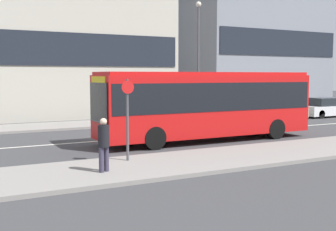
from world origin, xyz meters
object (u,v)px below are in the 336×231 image
at_px(bus_stop_sign, 127,113).
at_px(pedestrian_near_stop, 104,142).
at_px(city_bus, 206,101).
at_px(street_lamp, 198,49).
at_px(parked_car_0, 275,111).
at_px(parked_car_1, 325,108).

bearing_deg(bus_stop_sign, pedestrian_near_stop, -135.58).
xyz_separation_m(city_bus, bus_stop_sign, (-5.25, -3.24, -0.08)).
height_order(city_bus, street_lamp, street_lamp).
bearing_deg(bus_stop_sign, city_bus, 31.73).
bearing_deg(street_lamp, bus_stop_sign, -131.08).
relative_size(parked_car_0, street_lamp, 0.58).
relative_size(city_bus, parked_car_1, 2.59).
relative_size(pedestrian_near_stop, street_lamp, 0.21).
distance_m(pedestrian_near_stop, street_lamp, 16.46).
xyz_separation_m(bus_stop_sign, street_lamp, (9.36, 10.74, 3.02)).
distance_m(city_bus, parked_car_0, 10.61).
height_order(parked_car_1, street_lamp, street_lamp).
bearing_deg(street_lamp, parked_car_0, -22.50).
height_order(parked_car_0, street_lamp, street_lamp).
bearing_deg(parked_car_0, city_bus, -148.75).
xyz_separation_m(parked_car_0, pedestrian_near_stop, (-15.54, -9.97, 0.43)).
height_order(bus_stop_sign, street_lamp, street_lamp).
bearing_deg(parked_car_1, city_bus, -158.15).
distance_m(parked_car_1, pedestrian_near_stop, 22.70).
bearing_deg(pedestrian_near_stop, street_lamp, -153.89).
xyz_separation_m(city_bus, parked_car_1, (13.82, 5.54, -1.18)).
relative_size(parked_car_1, pedestrian_near_stop, 2.47).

